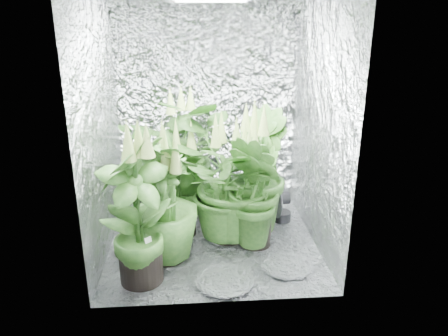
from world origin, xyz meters
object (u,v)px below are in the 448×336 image
object	(u,v)px
plant_g	(256,191)
plant_f	(137,209)
plant_e	(228,182)
plant_a	(180,154)
circulation_fan	(279,204)
plant_b	(178,185)
plant_c	(256,173)
plant_d	(164,203)

from	to	relation	value
plant_g	plant_f	bearing A→B (deg)	-153.08
plant_f	plant_g	bearing A→B (deg)	26.92
plant_e	plant_g	world-z (taller)	plant_e
plant_f	plant_e	bearing A→B (deg)	40.00
plant_a	plant_e	world-z (taller)	plant_a
plant_g	circulation_fan	distance (m)	0.54
plant_a	plant_b	bearing A→B (deg)	-91.13
plant_b	circulation_fan	world-z (taller)	plant_b
plant_c	plant_g	xyz separation A→B (m)	(-0.04, -0.25, -0.06)
plant_a	plant_b	distance (m)	0.43
plant_a	plant_f	bearing A→B (deg)	-103.50
plant_a	plant_f	distance (m)	1.09
plant_c	circulation_fan	size ratio (longest dim) A/B	2.88
plant_a	plant_g	size ratio (longest dim) A/B	1.19
plant_b	plant_e	distance (m)	0.41
plant_d	plant_e	distance (m)	0.54
plant_d	plant_f	world-z (taller)	plant_f
plant_d	circulation_fan	distance (m)	1.11
plant_c	plant_f	bearing A→B (deg)	-142.45
plant_c	plant_g	distance (m)	0.25
plant_g	plant_c	bearing A→B (deg)	81.75
plant_d	plant_g	bearing A→B (deg)	12.50
plant_c	plant_e	bearing A→B (deg)	-149.72
plant_a	circulation_fan	xyz separation A→B (m)	(0.84, -0.26, -0.39)
plant_d	plant_f	xyz separation A→B (m)	(-0.16, -0.27, 0.09)
plant_b	plant_c	size ratio (longest dim) A/B	0.86
plant_f	circulation_fan	xyz separation A→B (m)	(1.10, 0.80, -0.37)
plant_a	plant_b	xyz separation A→B (m)	(-0.01, -0.42, -0.12)
plant_b	plant_f	xyz separation A→B (m)	(-0.25, -0.64, 0.11)
circulation_fan	plant_c	bearing A→B (deg)	-157.78
plant_b	plant_d	distance (m)	0.38
plant_f	circulation_fan	world-z (taller)	plant_f
plant_b	circulation_fan	bearing A→B (deg)	10.41
plant_c	plant_f	size ratio (longest dim) A/B	0.94
plant_a	plant_e	size ratio (longest dim) A/B	1.12
plant_c	plant_f	world-z (taller)	plant_f
plant_b	plant_e	world-z (taller)	plant_e
plant_a	circulation_fan	distance (m)	0.96
plant_e	plant_b	bearing A→B (deg)	163.94
plant_a	plant_e	bearing A→B (deg)	-54.33
plant_g	plant_a	bearing A→B (deg)	132.64
plant_a	plant_b	world-z (taller)	plant_a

